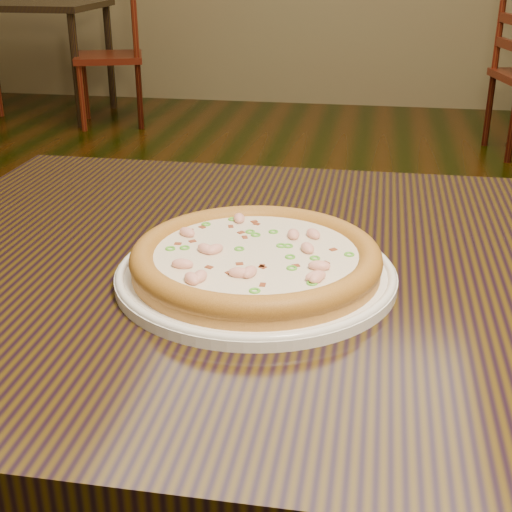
% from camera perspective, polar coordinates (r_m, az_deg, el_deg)
% --- Properties ---
extents(hero_table, '(1.20, 0.80, 0.75)m').
position_cam_1_polar(hero_table, '(0.89, 8.22, -6.85)').
color(hero_table, black).
rests_on(hero_table, ground).
extents(plate, '(0.32, 0.32, 0.02)m').
position_cam_1_polar(plate, '(0.81, 0.00, -1.38)').
color(plate, white).
rests_on(plate, hero_table).
extents(pizza, '(0.28, 0.28, 0.03)m').
position_cam_1_polar(pizza, '(0.80, -0.00, -0.19)').
color(pizza, '#C07F43').
rests_on(pizza, plate).
extents(bg_table_left, '(1.00, 0.70, 0.75)m').
position_cam_1_polar(bg_table_left, '(5.23, -17.93, 17.75)').
color(bg_table_left, black).
rests_on(bg_table_left, ground).
extents(chair_b, '(0.53, 0.53, 0.95)m').
position_cam_1_polar(chair_b, '(4.85, -11.03, 15.45)').
color(chair_b, '#4F100B').
rests_on(chair_b, ground).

